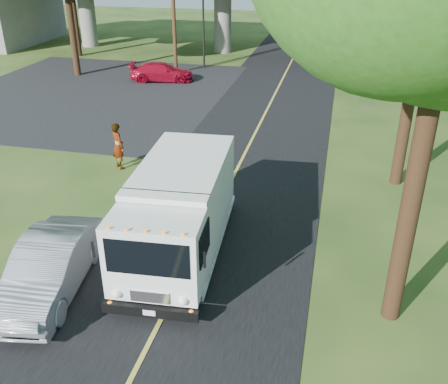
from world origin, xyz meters
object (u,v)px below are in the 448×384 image
(utility_pole, at_px, (173,4))
(step_van, at_px, (179,209))
(red_sedan, at_px, (162,72))
(silver_sedan, at_px, (49,268))
(pedestrian, at_px, (118,146))
(traffic_signal, at_px, (203,22))

(utility_pole, height_order, step_van, utility_pole)
(utility_pole, distance_m, red_sedan, 4.58)
(utility_pole, bearing_deg, step_van, -71.75)
(utility_pole, distance_m, step_van, 22.85)
(utility_pole, xyz_separation_m, silver_sedan, (4.30, -24.00, -3.86))
(step_van, xyz_separation_m, pedestrian, (-4.31, 5.42, -0.51))
(red_sedan, relative_size, pedestrian, 2.19)
(red_sedan, height_order, pedestrian, pedestrian)
(utility_pole, height_order, pedestrian, utility_pole)
(traffic_signal, distance_m, red_sedan, 5.26)
(step_van, xyz_separation_m, red_sedan, (-7.33, 19.27, -0.86))
(step_van, xyz_separation_m, silver_sedan, (-2.79, -2.50, -0.73))
(pedestrian, bearing_deg, step_van, 169.65)
(silver_sedan, bearing_deg, traffic_signal, 87.66)
(traffic_signal, height_order, silver_sedan, traffic_signal)
(traffic_signal, relative_size, pedestrian, 2.73)
(traffic_signal, bearing_deg, step_van, -76.62)
(red_sedan, height_order, silver_sedan, silver_sedan)
(step_van, bearing_deg, pedestrian, 124.71)
(step_van, relative_size, red_sedan, 1.58)
(step_van, distance_m, red_sedan, 20.63)
(traffic_signal, bearing_deg, silver_sedan, -83.85)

